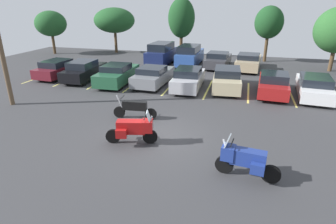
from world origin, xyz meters
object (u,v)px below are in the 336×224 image
object	(u,v)px
car_maroon	(59,68)
car_champagne	(227,79)
car_white	(314,87)
motorcycle_second	(134,108)
car_far_blue	(190,55)
car_far_charcoal	(218,60)
car_far_navy	(162,54)
motorcycle_touring	(134,128)
car_red	(273,84)
car_grey	(153,76)
car_far_tan	(249,62)
car_silver	(188,79)
motorcycle_third	(245,159)
car_black	(84,70)

from	to	relation	value
car_maroon	car_champagne	world-z (taller)	car_champagne
car_white	motorcycle_second	bearing A→B (deg)	-146.51
car_maroon	car_far_blue	world-z (taller)	car_far_blue
car_maroon	car_far_charcoal	distance (m)	13.73
car_far_blue	car_far_charcoal	world-z (taller)	car_far_blue
car_champagne	car_far_blue	distance (m)	8.19
motorcycle_second	car_white	xyz separation A→B (m)	(9.55, 6.32, 0.10)
motorcycle_second	car_champagne	xyz separation A→B (m)	(4.14, 6.54, 0.16)
motorcycle_second	car_far_navy	bearing A→B (deg)	100.78
motorcycle_touring	car_maroon	size ratio (longest dim) A/B	0.49
car_maroon	car_far_charcoal	world-z (taller)	car_far_charcoal
car_red	car_maroon	bearing A→B (deg)	178.62
car_grey	car_far_navy	xyz separation A→B (m)	(-1.52, 7.19, 0.33)
car_white	car_far_navy	distance (m)	14.05
motorcycle_second	car_red	distance (m)	9.40
car_maroon	car_far_tan	bearing A→B (deg)	24.71
motorcycle_touring	car_far_charcoal	world-z (taller)	motorcycle_touring
car_champagne	car_far_navy	distance (m)	9.62
car_far_tan	car_red	bearing A→B (deg)	-77.36
car_far_tan	car_grey	bearing A→B (deg)	-133.10
motorcycle_second	car_silver	bearing A→B (deg)	75.36
car_champagne	car_red	distance (m)	2.99
car_champagne	car_white	distance (m)	5.41
motorcycle_touring	car_white	xyz separation A→B (m)	(8.56, 8.87, -0.01)
car_red	motorcycle_second	bearing A→B (deg)	-139.09
motorcycle_touring	car_silver	size ratio (longest dim) A/B	0.49
motorcycle_third	car_champagne	size ratio (longest dim) A/B	0.48
car_white	car_far_tan	world-z (taller)	car_far_tan
car_silver	car_far_charcoal	size ratio (longest dim) A/B	0.97
car_far_navy	car_far_tan	size ratio (longest dim) A/B	0.94
car_silver	car_champagne	world-z (taller)	car_champagne
car_far_charcoal	car_red	bearing A→B (deg)	-59.52
car_maroon	car_far_navy	distance (m)	9.48
car_black	car_silver	xyz separation A→B (m)	(8.20, -0.23, -0.02)
car_champagne	car_grey	bearing A→B (deg)	-176.78
car_red	car_far_charcoal	world-z (taller)	car_red
car_far_blue	motorcycle_touring	bearing A→B (deg)	-86.99
motorcycle_second	car_far_tan	xyz separation A→B (m)	(5.52, 13.25, 0.14)
car_red	car_far_navy	xyz separation A→B (m)	(-9.66, 7.28, 0.30)
car_champagne	car_far_charcoal	bearing A→B (deg)	100.83
car_black	car_silver	size ratio (longest dim) A/B	1.01
car_red	car_far_blue	world-z (taller)	car_far_blue
car_black	car_far_navy	world-z (taller)	car_far_navy
car_far_blue	car_maroon	bearing A→B (deg)	-142.18
car_maroon	motorcycle_second	bearing A→B (deg)	-35.87
car_black	car_far_blue	xyz separation A→B (m)	(6.76, 7.42, 0.20)
car_silver	car_far_blue	distance (m)	7.79
motorcycle_touring	motorcycle_second	bearing A→B (deg)	111.15
car_grey	car_far_blue	xyz separation A→B (m)	(1.17, 7.43, 0.25)
motorcycle_second	car_far_tan	distance (m)	14.35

